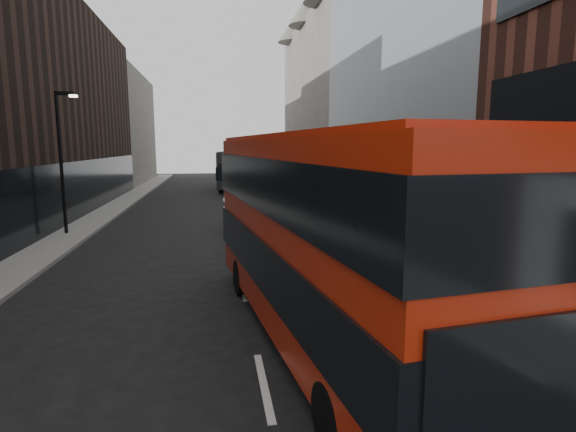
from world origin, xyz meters
name	(u,v)px	position (x,y,z in m)	size (l,w,h in m)	color
sidewalk_right	(332,208)	(7.50, 25.00, 0.07)	(3.00, 80.00, 0.15)	slate
sidewalk_left	(105,214)	(-8.00, 25.00, 0.07)	(2.00, 80.00, 0.15)	slate
building_modern_block	(414,57)	(11.47, 21.00, 9.90)	(5.03, 22.00, 20.00)	#9EA3A8
building_victorian	(323,99)	(11.38, 44.00, 9.66)	(6.50, 24.00, 21.00)	#635F57
building_left_mid	(65,112)	(-11.50, 30.00, 7.00)	(5.00, 24.00, 14.00)	black
building_left_far	(123,129)	(-11.50, 52.00, 6.50)	(5.00, 20.00, 13.00)	#635F57
street_lamp	(62,153)	(-8.22, 18.00, 4.18)	(1.06, 0.22, 7.00)	black
red_bus	(321,229)	(1.54, 3.88, 2.66)	(4.19, 12.07, 4.79)	#AF1F0A
grey_bus	(235,169)	(1.48, 42.12, 2.13)	(4.24, 12.51, 3.97)	black
car_a	(267,242)	(1.24, 12.00, 0.63)	(1.49, 3.71, 1.26)	black
car_b	(241,218)	(0.57, 18.00, 0.69)	(1.45, 4.17, 1.37)	#96989E
car_c	(272,191)	(4.00, 31.79, 0.74)	(2.06, 5.07, 1.47)	black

